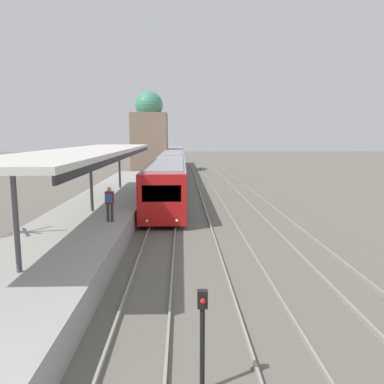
% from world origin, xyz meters
% --- Properties ---
extents(platform_canopy, '(4.00, 23.16, 3.35)m').
position_xyz_m(platform_canopy, '(-3.77, 16.79, 4.25)').
color(platform_canopy, beige).
rests_on(platform_canopy, station_platform).
extents(person_on_platform, '(0.40, 0.40, 1.66)m').
position_xyz_m(person_on_platform, '(-2.36, 14.19, 2.01)').
color(person_on_platform, '#2D2D33').
rests_on(person_on_platform, station_platform).
extents(train_near, '(2.69, 51.48, 3.18)m').
position_xyz_m(train_near, '(0.00, 41.99, 1.76)').
color(train_near, red).
rests_on(train_near, ground_plane).
extents(signal_post_near, '(0.20, 0.21, 2.13)m').
position_xyz_m(signal_post_near, '(1.47, 3.45, 1.30)').
color(signal_post_near, black).
rests_on(signal_post_near, ground_plane).
extents(distant_domed_building, '(5.06, 5.06, 11.32)m').
position_xyz_m(distant_domed_building, '(-3.54, 51.02, 5.29)').
color(distant_domed_building, '#89705B').
rests_on(distant_domed_building, ground_plane).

